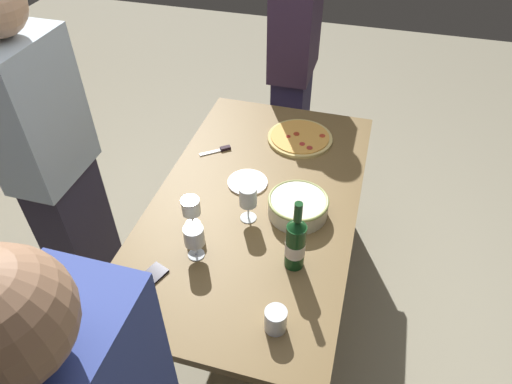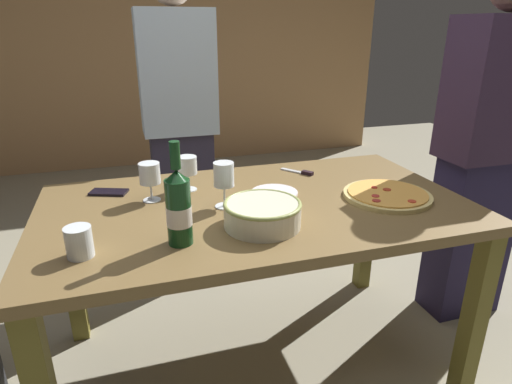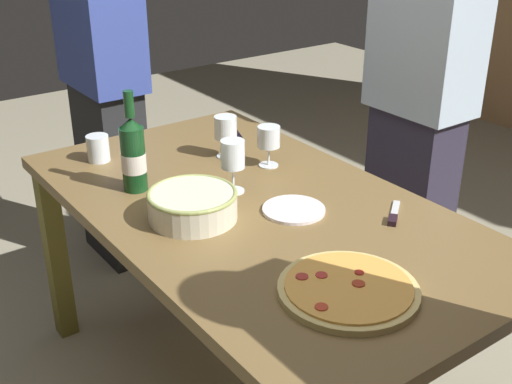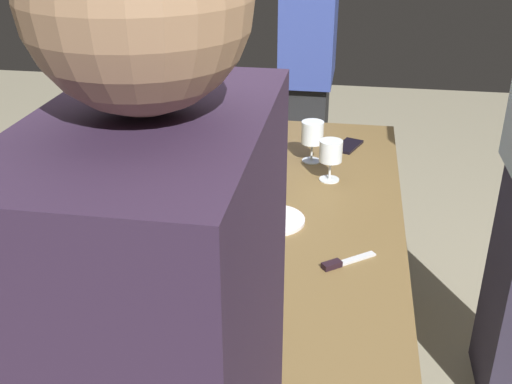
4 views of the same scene
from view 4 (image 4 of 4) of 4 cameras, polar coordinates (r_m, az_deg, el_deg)
dining_table at (r=1.96m, az=-0.00°, el=-3.62°), size 1.60×0.90×0.75m
pizza at (r=1.50m, az=-6.90°, el=-9.25°), size 0.34×0.34×0.03m
serving_bowl at (r=1.97m, az=-5.51°, el=0.95°), size 0.26×0.26×0.09m
wine_bottle at (r=2.20m, az=-4.89°, el=5.82°), size 0.08×0.08×0.32m
wine_glass_near_pizza at (r=1.97m, az=0.65°, el=3.53°), size 0.08×0.08×0.17m
wine_glass_by_bottle at (r=2.20m, az=5.24°, el=5.32°), size 0.08×0.08×0.15m
wine_glass_far_left at (r=2.06m, az=6.94°, el=3.68°), size 0.08×0.08×0.14m
cup_amber at (r=2.49m, az=-3.16°, el=6.47°), size 0.08×0.08×0.09m
side_plate at (r=1.82m, az=1.61°, el=-2.59°), size 0.19×0.19×0.01m
cell_phone at (r=2.38m, az=8.53°, el=4.26°), size 0.16×0.12×0.01m
pizza_knife at (r=1.63m, az=7.96°, el=-6.47°), size 0.12×0.14×0.02m
person_host at (r=2.99m, az=4.82°, el=10.90°), size 0.43×0.24×1.68m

